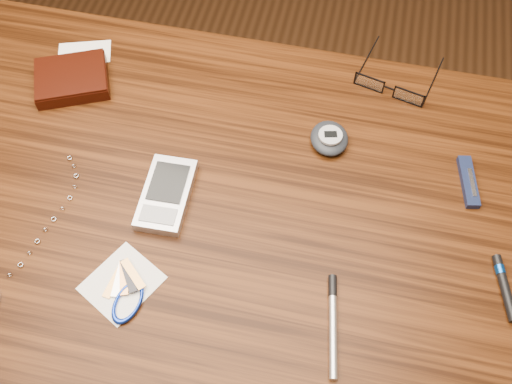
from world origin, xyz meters
The scene contains 10 objects.
ground centered at (0.00, 0.00, 0.00)m, with size 3.80×3.80×0.00m, color #472814.
desk centered at (0.00, 0.00, 0.65)m, with size 1.00×0.70×0.75m.
wallet_and_card centered at (-0.28, 0.18, 0.76)m, with size 0.15×0.18×0.03m.
eyeglasses centered at (0.25, 0.28, 0.76)m, with size 0.15×0.15×0.03m.
pda_phone centered at (-0.06, 0.00, 0.76)m, with size 0.07×0.13×0.02m.
pedometer centered at (0.16, 0.15, 0.76)m, with size 0.07×0.08×0.03m.
notepad_keys centered at (-0.07, -0.16, 0.75)m, with size 0.12×0.12×0.01m.
pocket_knife centered at (0.38, 0.12, 0.76)m, with size 0.04×0.09×0.01m.
silver_pen centered at (0.21, -0.13, 0.76)m, with size 0.03×0.14×0.01m.
black_blue_pen centered at (0.43, -0.04, 0.76)m, with size 0.03×0.09×0.01m.
Camera 1 is at (0.17, -0.40, 1.48)m, focal length 40.00 mm.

